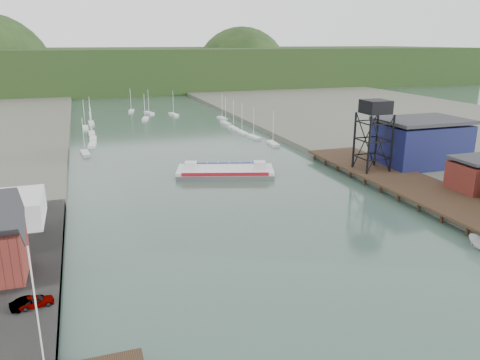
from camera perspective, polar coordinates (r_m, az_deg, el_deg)
east_pier at (r=104.07m, az=20.50°, el=-0.60°), size 14.00×70.00×2.45m
flagpole at (r=47.82m, az=-23.61°, el=-13.96°), size 0.16×0.16×12.00m
lift_tower at (r=110.12m, az=16.18°, el=8.05°), size 6.50×6.50×16.00m
blue_shed at (r=122.15m, az=21.14°, el=4.28°), size 20.50×14.50×11.30m
marina_sailboats at (r=174.79m, az=-9.46°, el=6.36°), size 57.71×92.65×0.90m
distant_hills at (r=334.24m, az=-15.06°, el=12.56°), size 500.00×120.00×80.00m
chain_ferry at (r=111.56m, az=-1.81°, el=1.08°), size 24.42×15.43×3.28m
car_west_a at (r=59.91m, az=-23.72°, el=-13.36°), size 4.24×2.17×1.38m
car_west_b at (r=60.03m, az=-24.41°, el=-13.45°), size 4.11×2.44×1.28m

